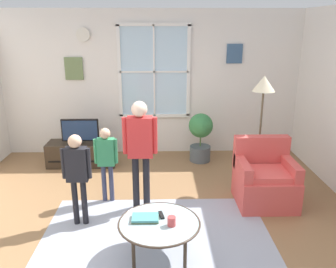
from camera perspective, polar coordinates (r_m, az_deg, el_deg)
name	(u,v)px	position (r m, az deg, el deg)	size (l,w,h in m)	color
ground_plane	(148,234)	(4.24, -3.36, -16.13)	(6.01, 6.16, 0.02)	olive
back_wall	(151,83)	(6.45, -2.79, 8.40)	(5.41, 0.17, 2.62)	silver
area_rug	(157,240)	(4.11, -1.88, -17.09)	(2.64, 1.93, 0.01)	#999EAD
tv_stand	(82,154)	(6.21, -13.97, -3.14)	(1.16, 0.44, 0.41)	#2D2319
television	(80,130)	(6.07, -14.27, 0.59)	(0.63, 0.08, 0.41)	#4C4C4C
armchair	(265,180)	(4.93, 15.61, -7.29)	(0.76, 0.74, 0.87)	#D14C47
coffee_table	(159,224)	(3.65, -1.46, -14.63)	(0.85, 0.85, 0.42)	#99B2B7
book_stack	(145,218)	(3.67, -3.78, -13.65)	(0.28, 0.17, 0.04)	#557046
cup	(172,221)	(3.56, 0.59, -14.16)	(0.08, 0.08, 0.10)	#BF3F3F
remote_near_books	(161,215)	(3.74, -1.10, -13.19)	(0.04, 0.14, 0.02)	black
person_red_shirt	(140,143)	(4.38, -4.61, -1.56)	(0.44, 0.20, 1.45)	black
person_green_shirt	(106,156)	(4.72, -10.14, -3.63)	(0.32, 0.14, 1.05)	#333851
person_black_shirt	(77,170)	(4.21, -14.75, -5.69)	(0.35, 0.16, 1.15)	black
potted_plant_by_window	(201,135)	(6.14, 5.38, -0.12)	(0.43, 0.43, 0.87)	#4C565B
floor_lamp	(263,95)	(5.14, 15.39, 6.23)	(0.32, 0.32, 1.66)	black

